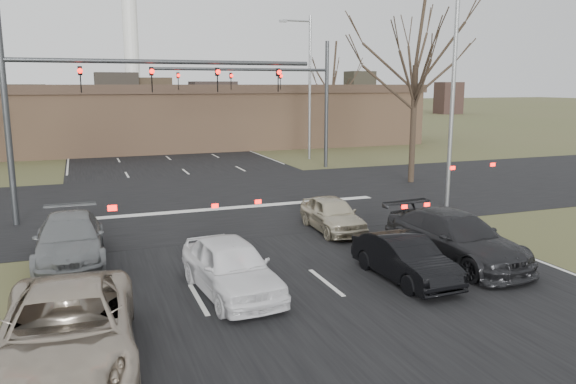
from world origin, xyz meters
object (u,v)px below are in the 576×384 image
(building, at_px, (178,116))
(streetlight_right_far, at_px, (307,80))
(mast_arm_far, at_px, (285,89))
(car_charcoal_sedan, at_px, (456,238))
(streetlight_right_near, at_px, (450,78))
(car_silver_suv, at_px, (66,331))
(car_black_hatch, at_px, (405,258))
(car_grey_ahead, at_px, (70,240))
(mast_arm_near, at_px, (98,91))
(car_silver_ahead, at_px, (332,214))
(car_white_sedan, at_px, (231,267))

(building, bearing_deg, streetlight_right_far, -56.35)
(mast_arm_far, distance_m, car_charcoal_sedan, 20.21)
(streetlight_right_near, xyz_separation_m, car_silver_suv, (-15.32, -9.52, -4.83))
(mast_arm_far, relative_size, car_black_hatch, 2.96)
(car_silver_suv, xyz_separation_m, car_grey_ahead, (0.00, 6.91, -0.05))
(car_silver_suv, xyz_separation_m, car_charcoal_sedan, (10.92, 2.84, -0.01))
(streetlight_right_near, relative_size, car_charcoal_sedan, 1.92)
(streetlight_right_near, height_order, car_silver_suv, streetlight_right_near)
(car_charcoal_sedan, bearing_deg, mast_arm_near, 129.68)
(car_grey_ahead, height_order, car_silver_ahead, car_grey_ahead)
(car_white_sedan, relative_size, car_grey_ahead, 0.87)
(car_grey_ahead, relative_size, car_silver_ahead, 1.31)
(mast_arm_near, relative_size, car_silver_ahead, 3.26)
(building, xyz_separation_m, car_silver_suv, (-8.50, -37.52, -1.90))
(car_silver_suv, height_order, car_silver_ahead, car_silver_suv)
(mast_arm_near, distance_m, car_silver_suv, 13.30)
(mast_arm_near, bearing_deg, mast_arm_far, 41.22)
(building, relative_size, mast_arm_far, 3.81)
(building, xyz_separation_m, streetlight_right_far, (7.32, -11.00, 2.92))
(mast_arm_near, xyz_separation_m, streetlight_right_near, (14.05, -3.00, 0.51))
(car_black_hatch, height_order, car_charcoal_sedan, car_charcoal_sedan)
(mast_arm_near, relative_size, car_grey_ahead, 2.48)
(mast_arm_near, xyz_separation_m, car_silver_ahead, (7.73, -4.99, -4.44))
(car_black_hatch, bearing_deg, car_white_sedan, 169.99)
(streetlight_right_far, height_order, car_white_sedan, streetlight_right_far)
(building, distance_m, car_grey_ahead, 31.82)
(car_silver_suv, bearing_deg, car_black_hatch, 16.51)
(car_silver_suv, height_order, car_white_sedan, car_silver_suv)
(building, distance_m, car_silver_ahead, 30.06)
(building, distance_m, car_charcoal_sedan, 34.81)
(car_black_hatch, xyz_separation_m, car_grey_ahead, (-8.64, 4.89, 0.09))
(car_black_hatch, bearing_deg, car_grey_ahead, 148.39)
(car_black_hatch, distance_m, car_charcoal_sedan, 2.42)
(building, height_order, streetlight_right_near, streetlight_right_near)
(mast_arm_near, bearing_deg, car_charcoal_sedan, -45.08)
(car_silver_suv, bearing_deg, car_silver_ahead, 43.21)
(mast_arm_far, distance_m, car_white_sedan, 22.11)
(streetlight_right_near, height_order, car_white_sedan, streetlight_right_near)
(mast_arm_far, xyz_separation_m, car_black_hatch, (-4.04, -20.49, -4.40))
(streetlight_right_far, relative_size, car_white_sedan, 2.35)
(car_white_sedan, relative_size, car_silver_ahead, 1.15)
(mast_arm_far, xyz_separation_m, car_silver_suv, (-12.68, -22.52, -4.26))
(mast_arm_near, height_order, car_black_hatch, mast_arm_near)
(car_white_sedan, bearing_deg, building, 77.20)
(streetlight_right_far, bearing_deg, car_silver_suv, -120.82)
(streetlight_right_near, relative_size, car_silver_suv, 1.83)
(car_silver_suv, xyz_separation_m, car_white_sedan, (3.90, 2.68, -0.04))
(building, bearing_deg, streetlight_right_near, -76.31)
(building, height_order, mast_arm_far, mast_arm_far)
(car_silver_ahead, bearing_deg, streetlight_right_far, 72.79)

